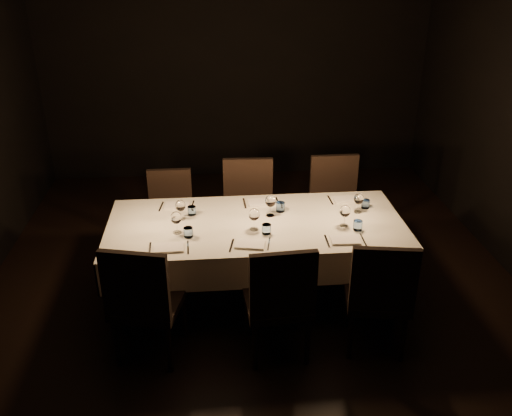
{
  "coord_description": "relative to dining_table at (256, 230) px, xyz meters",
  "views": [
    {
      "loc": [
        -0.36,
        -4.07,
        2.89
      ],
      "look_at": [
        0.0,
        0.0,
        0.9
      ],
      "focal_mm": 38.0,
      "sensor_mm": 36.0,
      "label": 1
    }
  ],
  "objects": [
    {
      "name": "room",
      "position": [
        0.0,
        0.0,
        0.81
      ],
      "size": [
        5.01,
        6.01,
        3.01
      ],
      "color": "black",
      "rests_on": "ground"
    },
    {
      "name": "dining_table",
      "position": [
        0.0,
        0.0,
        0.0
      ],
      "size": [
        2.52,
        1.12,
        0.76
      ],
      "color": "black",
      "rests_on": "ground"
    },
    {
      "name": "chair_near_left",
      "position": [
        -0.89,
        -0.74,
        -0.13
      ],
      "size": [
        0.59,
        0.59,
        1.02
      ],
      "rotation": [
        0.0,
        0.0,
        2.9
      ],
      "color": "black",
      "rests_on": "ground"
    },
    {
      "name": "place_setting_near_left",
      "position": [
        -0.66,
        -0.22,
        0.15
      ],
      "size": [
        0.34,
        0.41,
        0.19
      ],
      "rotation": [
        0.0,
        0.0,
        0.04
      ],
      "color": "beige",
      "rests_on": "dining_table"
    },
    {
      "name": "chair_near_center",
      "position": [
        0.1,
        -0.81,
        -0.14
      ],
      "size": [
        0.51,
        0.51,
        1.0
      ],
      "rotation": [
        0.0,
        0.0,
        3.21
      ],
      "color": "black",
      "rests_on": "ground"
    },
    {
      "name": "place_setting_near_center",
      "position": [
        -0.02,
        -0.22,
        0.15
      ],
      "size": [
        0.36,
        0.41,
        0.19
      ],
      "rotation": [
        0.0,
        0.0,
        -0.19
      ],
      "color": "beige",
      "rests_on": "dining_table"
    },
    {
      "name": "chair_near_right",
      "position": [
        0.86,
        -0.79,
        -0.14
      ],
      "size": [
        0.55,
        0.55,
        0.99
      ],
      "rotation": [
        0.0,
        0.0,
        2.98
      ],
      "color": "black",
      "rests_on": "ground"
    },
    {
      "name": "place_setting_near_right",
      "position": [
        0.74,
        -0.22,
        0.15
      ],
      "size": [
        0.34,
        0.41,
        0.19
      ],
      "rotation": [
        0.0,
        0.0,
        -0.02
      ],
      "color": "beige",
      "rests_on": "dining_table"
    },
    {
      "name": "chair_far_left",
      "position": [
        -0.78,
        0.84,
        -0.19
      ],
      "size": [
        0.43,
        0.43,
        0.9
      ],
      "rotation": [
        0.0,
        0.0,
        0.01
      ],
      "color": "black",
      "rests_on": "ground"
    },
    {
      "name": "place_setting_far_left",
      "position": [
        -0.63,
        0.22,
        0.15
      ],
      "size": [
        0.34,
        0.4,
        0.18
      ],
      "rotation": [
        0.0,
        0.0,
        -0.12
      ],
      "color": "beige",
      "rests_on": "dining_table"
    },
    {
      "name": "chair_far_center",
      "position": [
        -0.01,
        0.73,
        -0.13
      ],
      "size": [
        0.51,
        0.51,
        1.02
      ],
      "rotation": [
        0.0,
        0.0,
        -0.05
      ],
      "color": "black",
      "rests_on": "ground"
    },
    {
      "name": "place_setting_far_center",
      "position": [
        0.14,
        0.22,
        0.15
      ],
      "size": [
        0.36,
        0.42,
        0.2
      ],
      "rotation": [
        0.0,
        0.0,
        0.03
      ],
      "color": "beige",
      "rests_on": "dining_table"
    },
    {
      "name": "chair_far_right",
      "position": [
        0.87,
        0.78,
        -0.14
      ],
      "size": [
        0.49,
        0.49,
        1.01
      ],
      "rotation": [
        0.0,
        0.0,
        0.01
      ],
      "color": "black",
      "rests_on": "ground"
    },
    {
      "name": "place_setting_far_right",
      "position": [
        0.92,
        0.22,
        0.15
      ],
      "size": [
        0.33,
        0.4,
        0.18
      ],
      "rotation": [
        0.0,
        0.0,
        0.03
      ],
      "color": "beige",
      "rests_on": "dining_table"
    }
  ]
}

